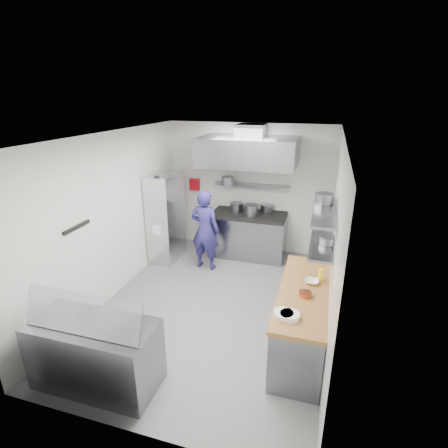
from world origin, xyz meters
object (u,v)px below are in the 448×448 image
(wire_rack, at_px, (166,217))
(gas_range, at_px, (248,236))
(display_case, at_px, (96,354))
(chef, at_px, (205,230))

(wire_rack, bearing_deg, gas_range, 21.12)
(display_case, bearing_deg, gas_range, 77.20)
(chef, height_order, wire_rack, wire_rack)
(gas_range, relative_size, chef, 0.98)
(wire_rack, height_order, display_case, wire_rack)
(gas_range, xyz_separation_m, chef, (-0.69, -0.83, 0.37))
(chef, height_order, display_case, chef)
(gas_range, height_order, wire_rack, wire_rack)
(gas_range, distance_m, display_case, 4.20)
(wire_rack, xyz_separation_m, display_case, (0.70, -3.47, -0.50))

